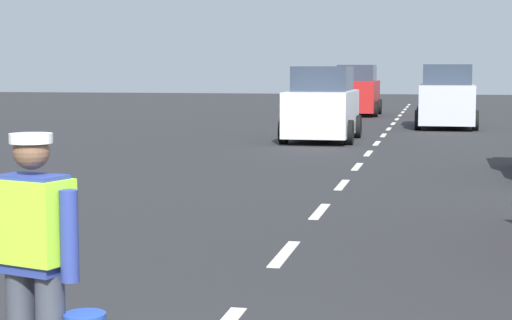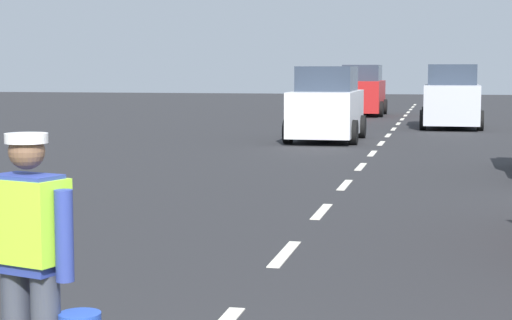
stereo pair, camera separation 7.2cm
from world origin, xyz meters
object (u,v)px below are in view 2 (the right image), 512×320
object	(u,v)px
road_worker	(33,254)
car_outgoing_far	(452,98)
car_oncoming_second	(327,106)
car_oncoming_third	(362,92)

from	to	relation	value
road_worker	car_outgoing_far	size ratio (longest dim) A/B	0.41
car_oncoming_second	car_outgoing_far	bearing A→B (deg)	61.09
road_worker	car_oncoming_second	world-z (taller)	car_oncoming_second
road_worker	car_oncoming_second	bearing A→B (deg)	92.51
car_oncoming_third	car_outgoing_far	bearing A→B (deg)	-63.66
car_oncoming_third	car_outgoing_far	xyz separation A→B (m)	(3.83, -7.74, -0.01)
road_worker	car_oncoming_third	bearing A→B (deg)	91.97
road_worker	car_oncoming_third	xyz separation A→B (m)	(-1.18, 34.43, 0.11)
road_worker	car_oncoming_third	size ratio (longest dim) A/B	0.41
road_worker	car_oncoming_third	distance (m)	34.45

